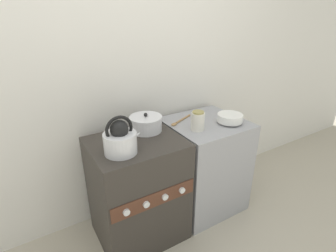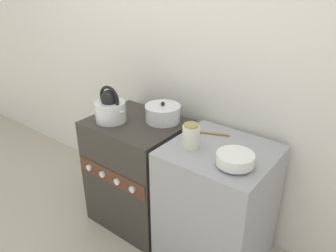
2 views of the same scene
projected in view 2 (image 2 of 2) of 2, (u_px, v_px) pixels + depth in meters
ground_plane at (116, 235)px, 2.41m from camera, size 12.00×12.00×0.00m
wall_back at (170, 50)px, 2.34m from camera, size 7.00×0.06×2.50m
stove at (138, 172)px, 2.42m from camera, size 0.64×0.55×0.83m
counter at (217, 205)px, 2.08m from camera, size 0.62×0.58×0.82m
kettle at (110, 108)px, 2.21m from camera, size 0.26×0.21×0.25m
cooking_pot at (163, 113)px, 2.22m from camera, size 0.24×0.24×0.14m
enamel_bowl at (235, 159)px, 1.73m from camera, size 0.20×0.20×0.07m
storage_jar at (191, 136)px, 1.90m from camera, size 0.10×0.10×0.15m
wooden_spoon at (204, 132)px, 2.09m from camera, size 0.26×0.13×0.02m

